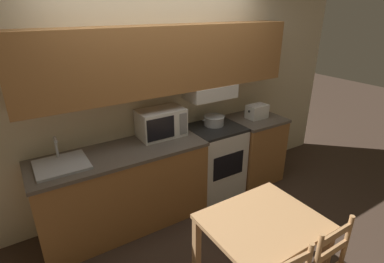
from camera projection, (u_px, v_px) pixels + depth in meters
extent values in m
plane|color=#3D2D23|center=(166.00, 192.00, 3.91)|extent=(16.00, 16.00, 0.00)
cube|color=beige|center=(161.00, 97.00, 3.44)|extent=(5.44, 0.05, 2.55)
cube|color=#A36B38|center=(168.00, 59.00, 3.12)|extent=(3.04, 0.32, 0.68)
cube|color=white|center=(210.00, 91.00, 3.55)|extent=(0.59, 0.34, 0.16)
cube|color=#A36B38|center=(124.00, 190.00, 3.19)|extent=(1.74, 0.61, 0.85)
cube|color=brown|center=(120.00, 153.00, 3.02)|extent=(1.76, 0.63, 0.04)
cube|color=#A36B38|center=(253.00, 149.00, 4.10)|extent=(0.64, 0.61, 0.85)
cube|color=brown|center=(256.00, 119.00, 3.93)|extent=(0.66, 0.63, 0.04)
cube|color=white|center=(214.00, 161.00, 3.80)|extent=(0.63, 0.57, 0.86)
cube|color=black|center=(215.00, 128.00, 3.62)|extent=(0.63, 0.57, 0.03)
cube|color=black|center=(229.00, 166.00, 3.55)|extent=(0.44, 0.01, 0.30)
cylinder|color=black|center=(211.00, 133.00, 3.46)|extent=(0.09, 0.09, 0.01)
cylinder|color=black|center=(230.00, 128.00, 3.60)|extent=(0.09, 0.09, 0.01)
cylinder|color=black|center=(200.00, 127.00, 3.64)|extent=(0.09, 0.09, 0.01)
cylinder|color=black|center=(219.00, 122.00, 3.78)|extent=(0.09, 0.09, 0.01)
cylinder|color=#B7BABF|center=(214.00, 121.00, 3.66)|extent=(0.24, 0.24, 0.12)
torus|color=#B7BABF|center=(214.00, 116.00, 3.64)|extent=(0.26, 0.26, 0.01)
cylinder|color=#B7BABF|center=(204.00, 120.00, 3.57)|extent=(0.05, 0.01, 0.01)
cylinder|color=#B7BABF|center=(223.00, 116.00, 3.71)|extent=(0.05, 0.01, 0.01)
cube|color=white|center=(161.00, 123.00, 3.32)|extent=(0.51, 0.31, 0.31)
cube|color=black|center=(161.00, 129.00, 3.15)|extent=(0.32, 0.01, 0.24)
cube|color=gray|center=(183.00, 124.00, 3.29)|extent=(0.09, 0.01, 0.24)
cube|color=white|center=(257.00, 111.00, 3.88)|extent=(0.26, 0.17, 0.18)
cube|color=black|center=(249.00, 111.00, 3.80)|extent=(0.01, 0.02, 0.02)
cube|color=black|center=(252.00, 106.00, 3.80)|extent=(0.04, 0.12, 0.01)
cube|color=black|center=(256.00, 106.00, 3.83)|extent=(0.04, 0.12, 0.01)
cube|color=black|center=(259.00, 105.00, 3.86)|extent=(0.04, 0.12, 0.01)
cube|color=black|center=(263.00, 104.00, 3.89)|extent=(0.04, 0.12, 0.01)
cube|color=#B7BABF|center=(62.00, 165.00, 2.73)|extent=(0.46, 0.42, 0.02)
cube|color=#4C4F54|center=(62.00, 165.00, 2.72)|extent=(0.39, 0.31, 0.01)
cylinder|color=#B7BABF|center=(56.00, 147.00, 2.81)|extent=(0.02, 0.02, 0.20)
cylinder|color=#B7BABF|center=(55.00, 140.00, 2.73)|extent=(0.02, 0.12, 0.02)
cube|color=tan|center=(263.00, 222.00, 2.30)|extent=(0.87, 0.72, 0.04)
cube|color=tan|center=(197.00, 252.00, 2.50)|extent=(0.06, 0.06, 0.69)
cube|color=tan|center=(265.00, 219.00, 2.89)|extent=(0.06, 0.06, 0.69)
cylinder|color=tan|center=(317.00, 259.00, 2.05)|extent=(0.04, 0.04, 0.43)
cylinder|color=tan|center=(347.00, 240.00, 2.22)|extent=(0.04, 0.04, 0.43)
cube|color=tan|center=(336.00, 235.00, 2.08)|extent=(0.34, 0.02, 0.06)
cube|color=tan|center=(332.00, 251.00, 2.14)|extent=(0.34, 0.02, 0.06)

